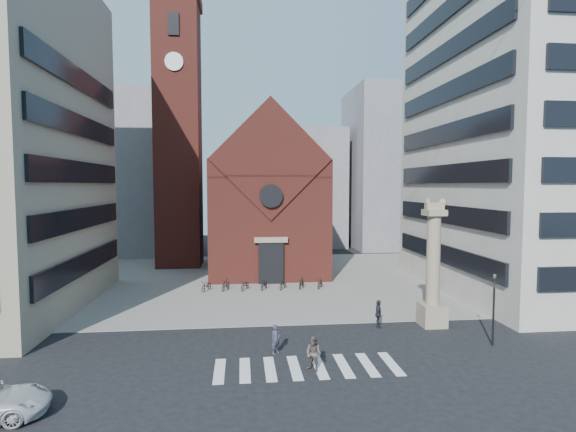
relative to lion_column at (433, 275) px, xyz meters
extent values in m
plane|color=black|center=(-10.01, -3.00, -3.46)|extent=(120.00, 120.00, 0.00)
cube|color=gray|center=(-10.01, 16.00, -3.43)|extent=(46.00, 30.00, 0.05)
cube|color=maroon|center=(-10.01, 22.00, 2.54)|extent=(12.00, 16.00, 12.00)
cube|color=maroon|center=(-10.01, 22.40, 8.54)|extent=(12.00, 15.40, 12.00)
cube|color=maroon|center=(-10.01, 14.05, 8.54)|extent=(11.76, 0.50, 11.76)
cylinder|color=black|center=(-10.01, 13.60, 5.04)|extent=(2.20, 0.30, 2.20)
cube|color=black|center=(-10.01, 13.85, -1.46)|extent=(2.40, 0.30, 4.00)
cube|color=gray|center=(-10.01, 13.80, 0.84)|extent=(3.20, 0.40, 0.50)
cube|color=maroon|center=(-20.01, 25.00, 11.54)|extent=(5.00, 5.00, 30.00)
cube|color=maroon|center=(-20.01, 25.00, 27.14)|extent=(5.50, 5.50, 1.20)
cylinder|color=white|center=(-20.01, 22.40, 19.54)|extent=(2.00, 0.20, 2.00)
cube|color=black|center=(-20.01, 22.40, 23.54)|extent=(1.20, 0.20, 2.40)
cube|color=beige|center=(13.99, 9.00, 12.54)|extent=(18.00, 22.00, 32.00)
cube|color=gray|center=(-30.01, 37.00, 7.54)|extent=(16.00, 14.00, 22.00)
cube|color=gray|center=(-4.01, 42.00, 5.54)|extent=(14.00, 12.00, 18.00)
cube|color=gray|center=(11.99, 39.00, 8.54)|extent=(16.00, 14.00, 24.00)
cube|color=gray|center=(-0.01, 0.00, -2.71)|extent=(1.60, 1.60, 1.50)
cylinder|color=gray|center=(-0.01, 0.00, 1.04)|extent=(0.90, 0.90, 6.00)
cube|color=gray|center=(-0.01, 0.00, 4.24)|extent=(1.30, 1.30, 0.40)
cube|color=gray|center=(-0.01, 0.00, 4.64)|extent=(1.20, 0.50, 0.55)
sphere|color=gray|center=(0.54, 0.00, 4.89)|extent=(0.56, 0.56, 0.56)
cube|color=gray|center=(-0.51, 0.00, 5.04)|extent=(0.25, 0.15, 0.35)
cylinder|color=black|center=(1.99, -4.00, -1.71)|extent=(0.12, 0.12, 3.50)
imported|color=black|center=(1.99, -4.00, 0.44)|extent=(0.13, 0.16, 0.80)
imported|color=#373448|center=(-10.94, -3.93, -2.62)|extent=(0.73, 0.69, 1.68)
imported|color=#534943|center=(-9.20, -6.50, -2.55)|extent=(1.12, 1.10, 1.82)
imported|color=#24252B|center=(-3.75, 0.00, -2.52)|extent=(0.73, 1.17, 1.87)
imported|color=black|center=(-15.97, 11.52, -2.94)|extent=(1.25, 1.88, 0.94)
imported|color=black|center=(-14.25, 11.52, -2.89)|extent=(1.10, 1.78, 1.04)
imported|color=black|center=(-12.53, 11.52, -2.94)|extent=(1.25, 1.88, 0.94)
imported|color=black|center=(-10.81, 11.52, -2.89)|extent=(1.10, 1.78, 1.04)
imported|color=black|center=(-9.09, 11.52, -2.94)|extent=(1.25, 1.88, 0.94)
imported|color=black|center=(-7.37, 11.52, -2.89)|extent=(1.10, 1.78, 1.04)
imported|color=black|center=(-5.65, 11.52, -2.94)|extent=(1.25, 1.88, 0.94)
camera|label=1|loc=(-12.86, -28.67, 6.10)|focal=28.00mm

